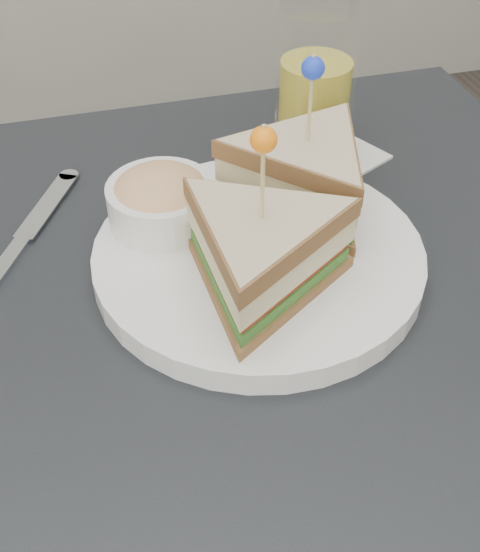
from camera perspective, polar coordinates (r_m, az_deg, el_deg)
name	(u,v)px	position (r m, az deg, el deg)	size (l,w,h in m)	color
table	(232,390)	(0.63, -0.64, -9.36)	(0.80, 0.80, 0.75)	black
plate_meal	(266,221)	(0.60, 2.14, 4.59)	(0.33, 0.32, 0.17)	white
cutlery_knife	(27,234)	(0.69, -17.15, 3.36)	(0.11, 0.19, 0.01)	silver
drink_set	(314,95)	(0.75, 6.15, 14.61)	(0.17, 0.17, 0.17)	white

